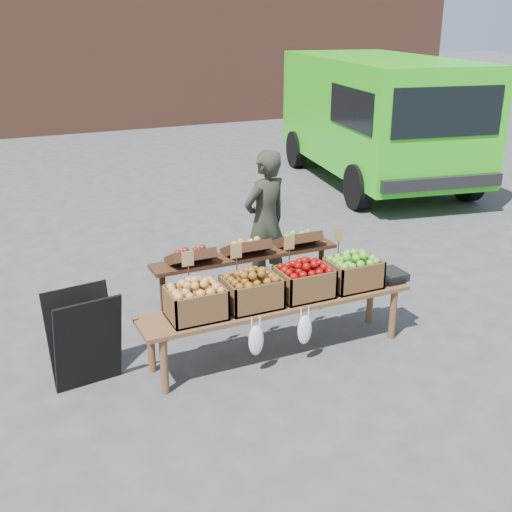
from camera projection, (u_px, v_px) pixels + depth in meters
name	position (u px, v px, depth m)	size (l,w,h in m)	color
ground	(337.00, 328.00, 6.77)	(80.00, 80.00, 0.00)	#48494B
delivery_van	(377.00, 122.00, 12.20)	(2.41, 5.27, 2.36)	#30D11B
vendor	(265.00, 222.00, 7.44)	(0.62, 0.40, 1.69)	#282E22
chalkboard_sign	(85.00, 339.00, 5.61)	(0.59, 0.32, 0.89)	black
back_table	(246.00, 279.00, 6.69)	(2.10, 0.44, 1.04)	#3B2113
display_bench	(278.00, 328.00, 6.16)	(2.70, 0.56, 0.57)	brown
crate_golden_apples	(196.00, 303.00, 5.69)	(0.50, 0.40, 0.28)	gold
crate_russet_pears	(252.00, 292.00, 5.90)	(0.50, 0.40, 0.28)	brown
crate_red_apples	(304.00, 282.00, 6.12)	(0.50, 0.40, 0.28)	#660008
crate_green_apples	(353.00, 273.00, 6.34)	(0.50, 0.40, 0.28)	#45892A
weighing_scale	(388.00, 275.00, 6.54)	(0.34, 0.30, 0.08)	black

